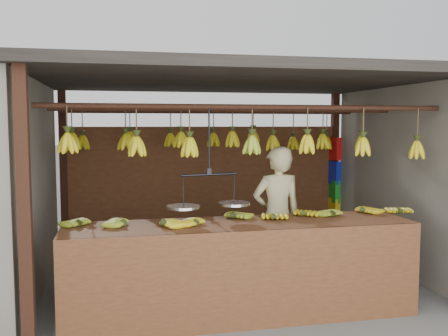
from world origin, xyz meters
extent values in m
plane|color=#5B5B57|center=(0.00, 0.00, 0.00)|extent=(80.00, 80.00, 0.00)
cube|color=black|center=(-2.00, -1.50, 1.15)|extent=(0.10, 0.10, 2.30)
cube|color=black|center=(-2.00, 1.50, 1.15)|extent=(0.10, 0.10, 2.30)
cube|color=black|center=(2.00, 1.50, 1.15)|extent=(0.10, 0.10, 2.30)
cube|color=black|center=(0.00, 0.00, 2.35)|extent=(4.30, 3.30, 0.10)
cylinder|color=black|center=(0.00, -1.00, 2.00)|extent=(4.00, 0.05, 0.05)
cylinder|color=black|center=(0.00, 0.00, 2.00)|extent=(4.00, 0.05, 0.05)
cylinder|color=black|center=(0.00, 1.00, 2.00)|extent=(4.00, 0.05, 0.05)
cube|color=#5A321B|center=(0.00, 1.50, 0.90)|extent=(4.00, 0.06, 1.80)
cube|color=#5A321B|center=(-0.14, -1.10, 0.86)|extent=(3.32, 0.74, 0.08)
cube|color=#5A321B|center=(-0.14, -1.47, 0.45)|extent=(3.32, 0.04, 0.90)
cube|color=black|center=(-1.69, -1.42, 0.41)|extent=(0.07, 0.07, 0.82)
cube|color=black|center=(1.42, -1.42, 0.41)|extent=(0.07, 0.07, 0.82)
cube|color=black|center=(-1.69, -0.78, 0.41)|extent=(0.07, 0.07, 0.82)
cube|color=black|center=(1.42, -0.78, 0.41)|extent=(0.07, 0.07, 0.82)
ellipsoid|color=#92A523|center=(-1.61, -0.98, 0.93)|extent=(0.30, 0.30, 0.06)
ellipsoid|color=#92A523|center=(-1.22, -1.03, 0.93)|extent=(0.28, 0.24, 0.06)
ellipsoid|color=gold|center=(-0.87, -1.18, 0.93)|extent=(0.28, 0.24, 0.06)
ellipsoid|color=gold|center=(-0.57, -1.18, 0.93)|extent=(0.30, 0.30, 0.06)
ellipsoid|color=#92A523|center=(-0.16, -0.93, 0.93)|extent=(0.30, 0.30, 0.06)
ellipsoid|color=gold|center=(0.21, -1.08, 0.93)|extent=(0.24, 0.28, 0.06)
ellipsoid|color=gold|center=(0.56, -0.96, 0.93)|extent=(0.29, 0.30, 0.06)
ellipsoid|color=#92A523|center=(0.85, -1.02, 0.93)|extent=(0.25, 0.29, 0.06)
ellipsoid|color=gold|center=(1.24, -0.91, 0.93)|extent=(0.29, 0.26, 0.06)
ellipsoid|color=gold|center=(1.60, -1.03, 0.93)|extent=(0.23, 0.27, 0.06)
ellipsoid|color=gold|center=(-1.70, -1.03, 1.67)|extent=(0.16, 0.16, 0.28)
ellipsoid|color=gold|center=(-1.10, -0.95, 1.63)|extent=(0.16, 0.16, 0.28)
ellipsoid|color=gold|center=(-0.60, -0.95, 1.62)|extent=(0.16, 0.16, 0.28)
ellipsoid|color=#92A523|center=(0.00, -1.00, 1.64)|extent=(0.16, 0.16, 0.28)
ellipsoid|color=gold|center=(0.55, -1.03, 1.64)|extent=(0.16, 0.16, 0.28)
ellipsoid|color=gold|center=(1.13, -1.05, 1.61)|extent=(0.16, 0.16, 0.28)
ellipsoid|color=gold|center=(1.75, -1.04, 1.57)|extent=(0.16, 0.16, 0.28)
ellipsoid|color=gold|center=(-1.75, -0.03, 1.65)|extent=(0.16, 0.16, 0.28)
ellipsoid|color=gold|center=(-1.18, 0.00, 1.64)|extent=(0.16, 0.16, 0.28)
ellipsoid|color=gold|center=(-0.57, -0.01, 1.66)|extent=(0.16, 0.16, 0.28)
ellipsoid|color=gold|center=(0.05, 0.04, 1.66)|extent=(0.16, 0.16, 0.28)
ellipsoid|color=gold|center=(0.53, 0.01, 1.61)|extent=(0.16, 0.16, 0.28)
ellipsoid|color=gold|center=(1.18, 0.05, 1.63)|extent=(0.16, 0.16, 0.28)
ellipsoid|color=gold|center=(1.66, -0.01, 1.61)|extent=(0.16, 0.16, 0.28)
ellipsoid|color=gold|center=(-1.70, 0.98, 1.60)|extent=(0.16, 0.16, 0.28)
ellipsoid|color=gold|center=(-1.11, 1.04, 1.65)|extent=(0.16, 0.16, 0.28)
ellipsoid|color=gold|center=(-0.58, 1.01, 1.63)|extent=(0.16, 0.16, 0.28)
ellipsoid|color=gold|center=(0.00, 0.97, 1.63)|extent=(0.16, 0.16, 0.28)
ellipsoid|color=gold|center=(0.56, 1.00, 1.67)|extent=(0.16, 0.16, 0.28)
ellipsoid|color=gold|center=(1.15, 1.01, 1.57)|extent=(0.16, 0.16, 0.28)
ellipsoid|color=gold|center=(1.65, 1.02, 1.56)|extent=(0.16, 0.16, 0.28)
cylinder|color=black|center=(-0.42, -1.00, 1.68)|extent=(0.02, 0.02, 0.64)
cylinder|color=black|center=(-0.42, -1.00, 1.36)|extent=(0.56, 0.12, 0.02)
cylinder|color=silver|center=(-0.68, -1.05, 1.06)|extent=(0.30, 0.30, 0.02)
cylinder|color=silver|center=(-0.17, -0.95, 1.06)|extent=(0.30, 0.30, 0.02)
imported|color=beige|center=(0.48, -0.33, 0.79)|extent=(0.61, 0.43, 1.59)
cube|color=red|center=(1.94, 1.35, 1.46)|extent=(0.08, 0.26, 0.34)
cube|color=#1426BF|center=(1.94, 1.35, 1.11)|extent=(0.08, 0.26, 0.34)
cube|color=#199926|center=(1.94, 1.35, 0.82)|extent=(0.08, 0.26, 0.34)
cube|color=yellow|center=(1.94, 1.35, 0.54)|extent=(0.08, 0.26, 0.34)
camera|label=1|loc=(-1.28, -5.64, 1.84)|focal=40.00mm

